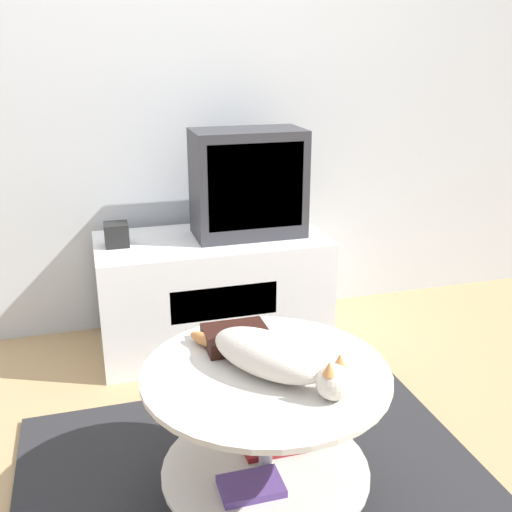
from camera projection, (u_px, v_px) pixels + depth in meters
ground_plane at (267, 511)px, 1.95m from camera, size 12.00×12.00×0.00m
wall_back at (174, 75)px, 2.94m from camera, size 8.00×0.05×2.60m
rug at (267, 509)px, 1.95m from camera, size 1.60×1.47×0.02m
tv_stand at (212, 292)px, 2.97m from camera, size 1.10×0.55×0.56m
tv at (248, 183)px, 2.85m from camera, size 0.52×0.29×0.51m
speaker at (116, 235)px, 2.75m from camera, size 0.11×0.11×0.11m
coffee_table at (266, 421)px, 1.86m from camera, size 0.75×0.75×0.50m
dvd_box at (236, 337)px, 1.94m from camera, size 0.21×0.17×0.05m
cat at (275, 357)px, 1.75m from camera, size 0.39×0.50×0.13m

